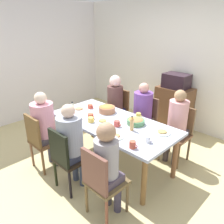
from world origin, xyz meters
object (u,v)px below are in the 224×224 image
object	(u,v)px
cup_0	(91,120)
bottle_0	(73,109)
person_1	(142,110)
cup_3	(117,124)
person_3	(71,139)
plate_2	(162,132)
plate_4	(77,118)
cup_1	(148,139)
person_0	(107,162)
bowl_0	(136,121)
person_4	(44,124)
plate_1	(103,121)
side_cabinet	(173,109)
cup_2	(91,116)
cup_5	(139,116)
chair_1	(145,119)
chair_0	(101,180)
person_5	(115,100)
plate_3	(79,109)
bottle_1	(132,124)
person_2	(177,121)
chair_5	(118,109)
cup_6	(133,145)
chair_4	(41,139)
plate_0	(116,136)
chair_3	(66,157)
microwave	(176,81)
cup_4	(90,106)
chair_2	(178,131)
dining_table	(112,126)

from	to	relation	value
cup_0	bottle_0	size ratio (longest dim) A/B	0.54
person_1	cup_3	bearing A→B (deg)	-78.20
person_3	plate_2	size ratio (longest dim) A/B	5.27
plate_4	cup_1	size ratio (longest dim) A/B	1.88
person_0	bowl_0	xyz separation A→B (m)	(-0.35, 0.93, 0.08)
person_4	cup_3	bearing A→B (deg)	39.05
plate_1	side_cabinet	world-z (taller)	side_cabinet
plate_4	cup_2	xyz separation A→B (m)	(0.16, 0.15, 0.03)
cup_1	cup_5	size ratio (longest dim) A/B	0.99
chair_1	plate_2	distance (m)	1.02
chair_0	bowl_0	bearing A→B (deg)	108.97
person_0	chair_0	bearing A→B (deg)	-90.00
person_3	bowl_0	xyz separation A→B (m)	(0.32, 0.93, 0.05)
person_5	bottle_0	xyz separation A→B (m)	(0.07, -1.03, 0.12)
plate_3	bottle_1	xyz separation A→B (m)	(1.12, 0.05, 0.09)
chair_0	person_2	size ratio (longest dim) A/B	0.75
person_5	plate_1	world-z (taller)	person_5
chair_5	cup_5	xyz separation A→B (m)	(0.89, -0.49, 0.27)
chair_0	cup_6	distance (m)	0.55
person_1	plate_4	size ratio (longest dim) A/B	5.84
chair_4	bowl_0	xyz separation A→B (m)	(0.98, 1.02, 0.27)
person_4	plate_1	size ratio (longest dim) A/B	5.81
person_3	bottle_0	xyz separation A→B (m)	(-0.60, 0.48, 0.12)
chair_1	bottle_1	distance (m)	1.01
plate_0	person_4	bearing A→B (deg)	-157.64
person_1	plate_4	world-z (taller)	person_1
chair_3	plate_1	distance (m)	0.77
cup_3	chair_3	bearing A→B (deg)	-102.67
chair_1	cup_1	xyz separation A→B (m)	(0.76, -0.98, 0.27)
chair_0	chair_5	size ratio (longest dim) A/B	1.00
cup_1	chair_1	bearing A→B (deg)	127.76
microwave	cup_4	bearing A→B (deg)	-111.79
plate_1	microwave	xyz separation A→B (m)	(0.11, 1.92, 0.29)
plate_2	bowl_0	xyz separation A→B (m)	(-0.43, -0.03, 0.03)
person_5	plate_4	xyz separation A→B (m)	(0.21, -1.06, 0.02)
chair_5	cup_5	bearing A→B (deg)	-28.69
plate_0	plate_2	xyz separation A→B (m)	(0.36, 0.52, 0.00)
chair_4	plate_1	xyz separation A→B (m)	(0.58, 0.73, 0.24)
chair_5	bowl_0	xyz separation A→B (m)	(0.98, -0.67, 0.27)
person_2	plate_3	size ratio (longest dim) A/B	4.81
plate_2	plate_3	size ratio (longest dim) A/B	0.92
chair_2	bottle_1	distance (m)	0.96
cup_1	person_2	bearing A→B (deg)	95.82
chair_2	cup_3	size ratio (longest dim) A/B	7.48
person_1	cup_2	bearing A→B (deg)	-108.26
dining_table	bottle_1	size ratio (longest dim) A/B	9.46
person_0	microwave	world-z (taller)	person_0
chair_4	bottle_1	world-z (taller)	bottle_1
person_3	cup_0	size ratio (longest dim) A/B	9.85
person_3	cup_3	xyz separation A→B (m)	(0.17, 0.68, 0.05)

